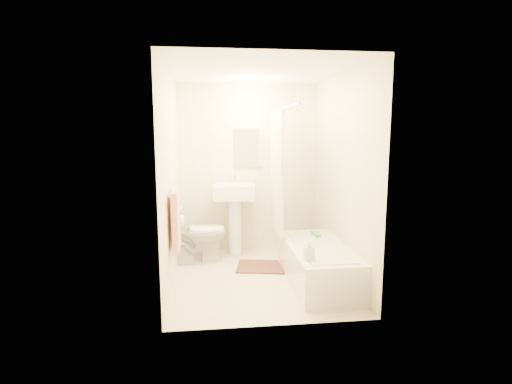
{
  "coord_description": "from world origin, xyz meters",
  "views": [
    {
      "loc": [
        -0.57,
        -4.53,
        1.75
      ],
      "look_at": [
        0.0,
        0.25,
        1.0
      ],
      "focal_mm": 28.0,
      "sensor_mm": 36.0,
      "label": 1
    }
  ],
  "objects": [
    {
      "name": "floor",
      "position": [
        0.0,
        0.0,
        0.0
      ],
      "size": [
        2.4,
        2.4,
        0.0
      ],
      "primitive_type": "plane",
      "color": "beige",
      "rests_on": "ground"
    },
    {
      "name": "wall_back",
      "position": [
        0.0,
        1.2,
        1.2
      ],
      "size": [
        2.0,
        0.02,
        2.4
      ],
      "primitive_type": "cube",
      "color": "beige",
      "rests_on": "ground"
    },
    {
      "name": "wall_right",
      "position": [
        1.0,
        0.0,
        1.2
      ],
      "size": [
        0.02,
        2.4,
        2.4
      ],
      "primitive_type": "cube",
      "color": "beige",
      "rests_on": "ground"
    },
    {
      "name": "scrub_brush",
      "position": [
        0.76,
        0.23,
        0.45
      ],
      "size": [
        0.07,
        0.22,
        0.04
      ],
      "primitive_type": "cube",
      "rotation": [
        0.0,
        0.0,
        0.02
      ],
      "color": "green",
      "rests_on": "bathtub"
    },
    {
      "name": "mirror",
      "position": [
        0.0,
        1.18,
        1.5
      ],
      "size": [
        0.4,
        0.03,
        0.55
      ],
      "primitive_type": "cube",
      "color": "white",
      "rests_on": "wall_back"
    },
    {
      "name": "toilet_paper",
      "position": [
        -0.93,
        0.12,
        0.7
      ],
      "size": [
        0.11,
        0.12,
        0.12
      ],
      "primitive_type": "cylinder",
      "rotation": [
        0.0,
        1.57,
        0.0
      ],
      "color": "white",
      "rests_on": "wall_left"
    },
    {
      "name": "towel",
      "position": [
        -0.93,
        -0.25,
        0.78
      ],
      "size": [
        0.06,
        0.45,
        0.66
      ],
      "primitive_type": "cube",
      "color": "#CC7266",
      "rests_on": "towel_bar"
    },
    {
      "name": "bathtub",
      "position": [
        0.67,
        -0.2,
        0.21
      ],
      "size": [
        0.66,
        1.52,
        0.43
      ],
      "primitive_type": null,
      "color": "white",
      "rests_on": "floor"
    },
    {
      "name": "shower_curtain",
      "position": [
        0.3,
        0.5,
        1.22
      ],
      "size": [
        0.04,
        0.8,
        1.55
      ],
      "primitive_type": "cube",
      "color": "silver",
      "rests_on": "curtain_rod"
    },
    {
      "name": "wall_left",
      "position": [
        -1.0,
        0.0,
        1.2
      ],
      "size": [
        0.02,
        2.4,
        2.4
      ],
      "primitive_type": "cube",
      "color": "beige",
      "rests_on": "ground"
    },
    {
      "name": "curtain_rod",
      "position": [
        0.3,
        0.1,
        2.0
      ],
      "size": [
        0.03,
        1.7,
        0.03
      ],
      "primitive_type": "cylinder",
      "rotation": [
        1.57,
        0.0,
        0.0
      ],
      "color": "silver",
      "rests_on": "wall_back"
    },
    {
      "name": "towel_bar",
      "position": [
        -0.96,
        -0.25,
        1.1
      ],
      "size": [
        0.02,
        0.6,
        0.02
      ],
      "primitive_type": "cylinder",
      "rotation": [
        1.57,
        0.0,
        0.0
      ],
      "color": "silver",
      "rests_on": "wall_left"
    },
    {
      "name": "soap_bottle",
      "position": [
        0.44,
        -0.69,
        0.53
      ],
      "size": [
        0.1,
        0.11,
        0.21
      ],
      "primitive_type": "imported",
      "rotation": [
        0.0,
        0.0,
        0.08
      ],
      "color": "white",
      "rests_on": "bathtub"
    },
    {
      "name": "ceiling",
      "position": [
        0.0,
        0.0,
        2.4
      ],
      "size": [
        2.4,
        2.4,
        0.0
      ],
      "primitive_type": "plane",
      "color": "white",
      "rests_on": "ground"
    },
    {
      "name": "bath_mat",
      "position": [
        0.1,
        0.34,
        0.01
      ],
      "size": [
        0.73,
        0.6,
        0.02
      ],
      "primitive_type": "cube",
      "rotation": [
        0.0,
        0.0,
        -0.18
      ],
      "color": "#522923",
      "rests_on": "floor"
    },
    {
      "name": "toilet",
      "position": [
        -0.75,
        0.7,
        0.39
      ],
      "size": [
        0.84,
        0.54,
        0.77
      ],
      "primitive_type": "imported",
      "rotation": [
        0.0,
        0.0,
        1.7
      ],
      "color": "white",
      "rests_on": "floor"
    },
    {
      "name": "sink",
      "position": [
        -0.22,
        0.95,
        0.55
      ],
      "size": [
        0.6,
        0.5,
        1.09
      ],
      "primitive_type": null,
      "rotation": [
        0.0,
        0.0,
        -0.11
      ],
      "color": "white",
      "rests_on": "floor"
    }
  ]
}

